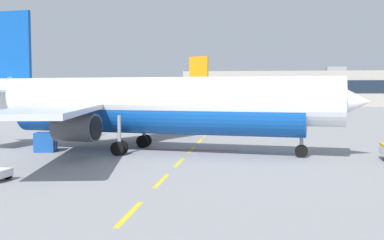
{
  "coord_description": "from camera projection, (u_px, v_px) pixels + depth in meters",
  "views": [
    {
      "loc": [
        22.97,
        -16.74,
        5.23
      ],
      "look_at": [
        17.21,
        28.75,
        2.12
      ],
      "focal_mm": 43.02,
      "sensor_mm": 36.0,
      "label": 1
    }
  ],
  "objects": [
    {
      "name": "apron_paint_markings",
      "position": [
        208.0,
        133.0,
        54.78
      ],
      "size": [
        8.0,
        95.58,
        0.01
      ],
      "color": "yellow",
      "rests_on": "ground"
    },
    {
      "name": "airliner_foreground",
      "position": [
        148.0,
        104.0,
        38.19
      ],
      "size": [
        34.77,
        34.23,
        12.2
      ],
      "color": "white",
      "rests_on": "ground"
    },
    {
      "name": "airliner_mid_left",
      "position": [
        149.0,
        98.0,
        84.97
      ],
      "size": [
        28.43,
        26.67,
        10.66
      ],
      "color": "silver",
      "rests_on": "ground"
    },
    {
      "name": "uld_cargo_container",
      "position": [
        46.0,
        142.0,
        38.29
      ],
      "size": [
        1.86,
        1.82,
        1.6
      ],
      "color": "#194C9E",
      "rests_on": "ground"
    },
    {
      "name": "terminal_satellite",
      "position": [
        300.0,
        88.0,
        150.29
      ],
      "size": [
        74.04,
        24.22,
        12.3
      ],
      "color": "#9E998E",
      "rests_on": "ground"
    }
  ]
}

